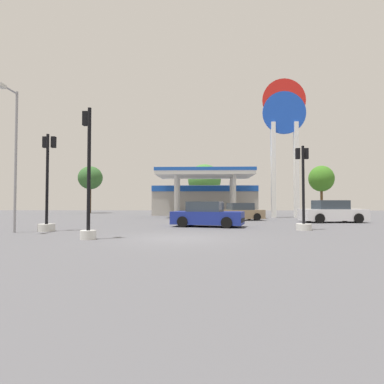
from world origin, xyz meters
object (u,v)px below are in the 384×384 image
traffic_signal_0 (303,203)px  traffic_signal_1 (47,202)px  tree_0 (90,178)px  traffic_signal_2 (88,196)px  tree_2 (321,179)px  station_pole_sign (284,128)px  car_2 (332,212)px  car_1 (239,212)px  tree_1 (204,180)px  corner_streetlamp (13,146)px  car_0 (207,215)px

traffic_signal_0 → traffic_signal_1: traffic_signal_1 is taller
traffic_signal_1 → tree_0: (-7.62, 26.86, 3.38)m
traffic_signal_2 → tree_2: 34.86m
tree_2 → tree_0: bearing=176.9°
station_pole_sign → car_2: bearing=-77.6°
station_pole_sign → car_1: size_ratio=3.18×
tree_1 → corner_streetlamp: (-9.27, -28.32, -0.41)m
corner_streetlamp → car_2: bearing=24.9°
corner_streetlamp → car_1: bearing=42.5°
car_2 → tree_1: size_ratio=0.69×
traffic_signal_2 → tree_2: (19.76, 28.58, 2.78)m
car_0 → traffic_signal_2: size_ratio=0.87×
traffic_signal_1 → tree_1: bearing=73.6°
car_2 → tree_2: (5.83, 17.59, 3.77)m
car_0 → car_2: car_2 is taller
tree_2 → car_0: bearing=-124.3°
car_1 → tree_1: 17.96m
tree_0 → corner_streetlamp: 28.56m
car_2 → tree_0: bearing=142.3°
traffic_signal_2 → tree_0: bearing=110.0°
car_1 → traffic_signal_0: 9.33m
traffic_signal_2 → traffic_signal_0: bearing=24.2°
car_0 → traffic_signal_2: 8.24m
station_pole_sign → traffic_signal_2: station_pole_sign is taller
tree_0 → tree_2: tree_0 is taller
car_2 → traffic_signal_1: size_ratio=0.94×
car_0 → tree_0: tree_0 is taller
station_pole_sign → car_2: size_ratio=2.90×
tree_0 → tree_1: size_ratio=0.96×
car_0 → traffic_signal_2: traffic_signal_2 is taller
station_pole_sign → traffic_signal_0: bearing=-100.8°
traffic_signal_1 → tree_2: 34.34m
traffic_signal_0 → car_0: bearing=156.0°
car_2 → tree_1: (-9.22, 19.73, 3.81)m
car_1 → station_pole_sign: bearing=43.4°
corner_streetlamp → tree_0: bearing=103.0°
traffic_signal_0 → corner_streetlamp: size_ratio=0.64×
car_1 → traffic_signal_1: size_ratio=0.86×
traffic_signal_0 → tree_2: size_ratio=0.71×
car_1 → traffic_signal_2: bearing=-119.1°
car_0 → corner_streetlamp: size_ratio=0.66×
station_pole_sign → tree_0: bearing=152.5°
station_pole_sign → tree_1: bearing=121.2°
traffic_signal_0 → tree_2: (9.98, 24.18, 3.09)m
traffic_signal_0 → car_2: bearing=57.8°
traffic_signal_2 → tree_2: bearing=55.3°
traffic_signal_0 → traffic_signal_1: 13.17m
car_0 → traffic_signal_2: (-4.78, -6.63, 1.04)m
traffic_signal_0 → tree_2: tree_2 is taller
car_1 → car_2: (6.48, -2.42, 0.09)m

